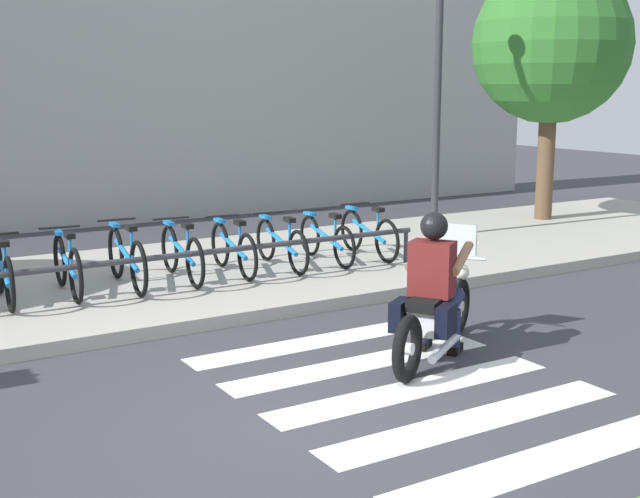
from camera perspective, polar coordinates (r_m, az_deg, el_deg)
The scene contains 20 objects.
ground_plane at distance 6.72m, azimuth -1.98°, elevation -11.43°, with size 48.00×48.00×0.00m, color #38383D.
sidewalk at distance 10.88m, azimuth -14.36°, elevation -2.58°, with size 24.00×4.40×0.15m, color #A8A399.
crosswalk_stripe_0 at distance 6.26m, azimuth 15.58°, elevation -13.56°, with size 2.80×0.40×0.01m, color white.
crosswalk_stripe_1 at distance 6.78m, azimuth 10.56°, elevation -11.39°, with size 2.80×0.40×0.01m, color white.
crosswalk_stripe_2 at distance 7.35m, azimuth 6.34°, elevation -9.46°, with size 2.80×0.40×0.01m, color white.
crosswalk_stripe_3 at distance 7.96m, azimuth 2.78°, elevation -7.79°, with size 2.80×0.40×0.01m, color white.
crosswalk_stripe_4 at distance 8.60m, azimuth -0.24°, elevation -6.33°, with size 2.80×0.40×0.01m, color white.
motorcycle at distance 8.14m, azimuth 7.93°, elevation -4.15°, with size 1.91×1.31×1.20m.
rider at distance 7.98m, azimuth 7.80°, elevation -1.77°, with size 0.77×0.73×1.42m.
bicycle_0 at distance 10.08m, azimuth -20.74°, elevation -1.56°, with size 0.48×1.59×0.76m.
bicycle_1 at distance 10.23m, azimuth -16.82°, elevation -1.09°, with size 0.48×1.59×0.78m.
bicycle_2 at distance 10.42m, azimuth -13.03°, elevation -0.62°, with size 0.48×1.75×0.80m.
bicycle_3 at distance 10.67m, azimuth -9.39°, elevation -0.30°, with size 0.48×1.65×0.77m.
bicycle_4 at distance 10.95m, azimuth -5.93°, elevation 0.03°, with size 0.48×1.58×0.74m.
bicycle_5 at distance 11.27m, azimuth -2.66°, elevation 0.36°, with size 0.48×1.64×0.72m.
bicycle_6 at distance 11.63m, azimuth 0.43°, elevation 0.69°, with size 0.48×1.61×0.72m.
bicycle_7 at distance 12.01m, azimuth 3.33°, elevation 1.06°, with size 0.48×1.61×0.75m.
bike_rack at distance 10.29m, azimuth -6.40°, elevation -0.20°, with size 5.60×0.07×0.49m.
street_lamp at distance 13.63m, azimuth 8.04°, elevation 11.67°, with size 0.28×0.28×4.57m.
tree_near_rack at distance 15.93m, azimuth 15.50°, elevation 13.25°, with size 2.84×2.84×4.74m.
Camera 1 is at (-3.05, -5.42, 2.57)m, focal length 47.00 mm.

